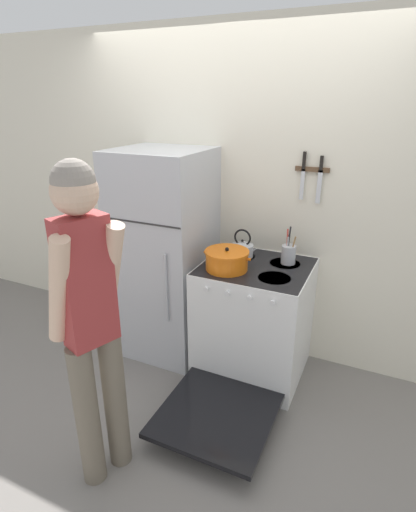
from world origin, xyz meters
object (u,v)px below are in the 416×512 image
at_px(dutch_oven_pot, 227,260).
at_px(stove_range, 252,322).
at_px(refrigerator, 165,255).
at_px(tea_kettle, 242,248).
at_px(utensil_jar, 288,254).
at_px(person, 90,316).

bearing_deg(dutch_oven_pot, stove_range, 30.48).
height_order(refrigerator, tea_kettle, refrigerator).
relative_size(dutch_oven_pot, utensil_jar, 1.24).
xyz_separation_m(refrigerator, dutch_oven_pot, (0.60, -0.16, 0.12)).
relative_size(refrigerator, stove_range, 1.19).
bearing_deg(tea_kettle, stove_range, -47.83).
xyz_separation_m(dutch_oven_pot, tea_kettle, (0.01, 0.28, -0.01)).
distance_m(dutch_oven_pot, utensil_jar, 0.47).
xyz_separation_m(tea_kettle, utensil_jar, (0.35, 0.01, 0.01)).
bearing_deg(stove_range, refrigerator, 175.97).
bearing_deg(utensil_jar, tea_kettle, -178.82).
bearing_deg(person, refrigerator, 34.75).
relative_size(refrigerator, dutch_oven_pot, 4.76).
relative_size(refrigerator, tea_kettle, 7.71).
height_order(dutch_oven_pot, tea_kettle, tea_kettle).
bearing_deg(refrigerator, utensil_jar, 7.59).
xyz_separation_m(stove_range, utensil_jar, (0.19, 0.18, 0.52)).
height_order(tea_kettle, person, person).
distance_m(tea_kettle, person, 1.41).
distance_m(refrigerator, dutch_oven_pot, 0.64).
relative_size(stove_range, person, 0.79).
bearing_deg(person, stove_range, -0.58).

